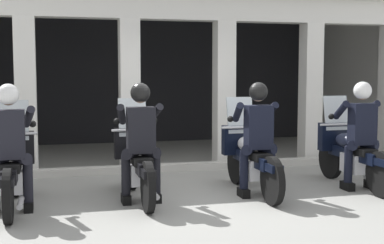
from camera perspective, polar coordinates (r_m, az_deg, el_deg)
The scene contains 11 objects.
ground_plane at distance 10.60m, azimuth -3.87°, elevation -4.08°, with size 80.00×80.00×0.00m, color gray.
station_building at distance 11.93m, azimuth -3.76°, elevation 6.77°, with size 9.95×4.20×3.25m.
kerb_strip at distance 9.58m, azimuth -0.81°, elevation -4.72°, with size 9.45×0.24×0.12m, color #B7B5AD.
motorcycle_far_left at distance 7.33m, azimuth -18.32°, elevation -4.61°, with size 0.62×2.04×1.35m.
police_officer_far_left at distance 6.98m, azimuth -18.59°, elevation -1.47°, with size 0.63×0.61×1.58m.
motorcycle_center_left at distance 7.47m, azimuth -5.74°, elevation -4.17°, with size 0.62×2.04×1.35m.
police_officer_center_left at distance 7.14m, azimuth -5.43°, elevation -1.07°, with size 0.63×0.61×1.58m.
motorcycle_center_right at distance 7.85m, azimuth 6.11°, elevation -3.72°, with size 0.62×2.04×1.35m.
police_officer_center_right at distance 7.53m, azimuth 6.90°, elevation -0.75°, with size 0.63×0.61×1.58m.
motorcycle_far_right at distance 8.58m, azimuth 16.24°, elevation -3.13°, with size 0.62×2.04×1.35m.
police_officer_far_right at distance 8.29m, azimuth 17.31°, elevation -0.40°, with size 0.63×0.61×1.58m.
Camera 1 is at (-1.93, -7.28, 1.73)m, focal length 50.83 mm.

